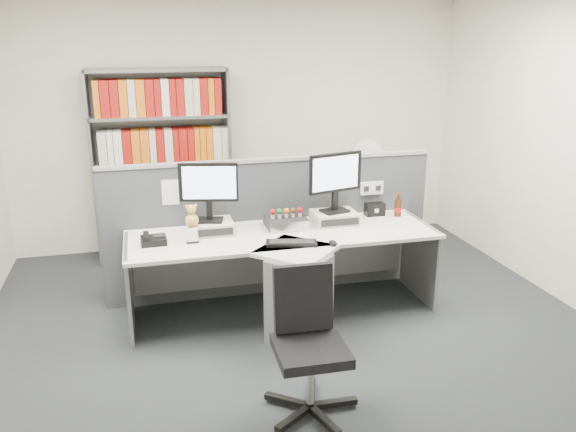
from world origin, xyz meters
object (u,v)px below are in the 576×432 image
object	(u,v)px
desk_calendar	(192,237)
filing_cabinet	(364,222)
monitor_left	(209,187)
desktop_pc	(286,222)
shelving_unit	(163,168)
cola_bottle	(398,208)
office_chair	(308,338)
desk_fan	(366,159)
mouse	(333,243)
desk_phone	(153,240)
monitor_right	(335,177)
desk	(290,272)
keyboard	(291,243)
speaker	(375,209)

from	to	relation	value
desk_calendar	filing_cabinet	world-z (taller)	desk_calendar
monitor_left	filing_cabinet	distance (m)	2.20
desktop_pc	filing_cabinet	xyz separation A→B (m)	(1.14, 1.02, -0.42)
desktop_pc	shelving_unit	bearing A→B (deg)	123.16
cola_bottle	office_chair	size ratio (longest dim) A/B	0.24
desk_fan	filing_cabinet	bearing A→B (deg)	90.00
mouse	desk_phone	xyz separation A→B (m)	(-1.38, 0.39, 0.01)
monitor_right	desk_calendar	distance (m)	1.34
desk_calendar	desk_fan	distance (m)	2.33
desk	desk_phone	distance (m)	1.13
desk	office_chair	distance (m)	1.16
desk_calendar	mouse	bearing A→B (deg)	-17.42
desk_calendar	office_chair	world-z (taller)	office_chair
desk_fan	monitor_right	bearing A→B (deg)	-124.26
desk	monitor_left	distance (m)	0.97
keyboard	shelving_unit	distance (m)	2.13
desk	desk_phone	bearing A→B (deg)	168.17
monitor_right	mouse	xyz separation A→B (m)	(-0.20, -0.55, -0.39)
desk	monitor_left	xyz separation A→B (m)	(-0.59, 0.38, 0.66)
cola_bottle	shelving_unit	size ratio (longest dim) A/B	0.11
monitor_left	desk_calendar	bearing A→B (deg)	-128.33
speaker	filing_cabinet	size ratio (longest dim) A/B	0.25
monitor_left	desktop_pc	distance (m)	0.74
keyboard	speaker	distance (m)	1.10
desk_fan	desk_phone	bearing A→B (deg)	-152.59
keyboard	cola_bottle	xyz separation A→B (m)	(1.14, 0.49, 0.07)
desktop_pc	mouse	xyz separation A→B (m)	(0.25, -0.54, -0.03)
monitor_right	shelving_unit	distance (m)	2.04
desktop_pc	desk_calendar	world-z (taller)	desk_calendar
speaker	office_chair	world-z (taller)	office_chair
monitor_right	desk_phone	world-z (taller)	monitor_right
desk_phone	filing_cabinet	xyz separation A→B (m)	(2.27, 1.18, -0.40)
cola_bottle	desktop_pc	bearing A→B (deg)	-177.24
cola_bottle	filing_cabinet	distance (m)	1.08
monitor_left	mouse	size ratio (longest dim) A/B	4.98
monitor_right	shelving_unit	size ratio (longest dim) A/B	0.26
desktop_pc	shelving_unit	size ratio (longest dim) A/B	0.17
desk	desktop_pc	size ratio (longest dim) A/B	7.61
monitor_right	desktop_pc	xyz separation A→B (m)	(-0.45, -0.01, -0.37)
speaker	desk_fan	bearing A→B (deg)	73.75
desk_fan	office_chair	bearing A→B (deg)	-118.44
shelving_unit	desk_calendar	bearing A→B (deg)	-85.20
desk_calendar	desktop_pc	bearing A→B (deg)	13.93
speaker	office_chair	bearing A→B (deg)	-124.10
desk	office_chair	xyz separation A→B (m)	(-0.18, -1.15, 0.03)
desk_phone	cola_bottle	world-z (taller)	cola_bottle
mouse	office_chair	world-z (taller)	office_chair
monitor_left	cola_bottle	distance (m)	1.75
keyboard	cola_bottle	world-z (taller)	cola_bottle
keyboard	office_chair	distance (m)	1.12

